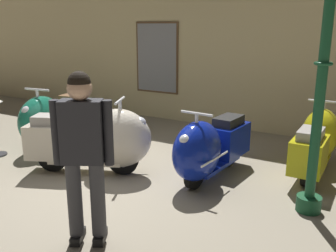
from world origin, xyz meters
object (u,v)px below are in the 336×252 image
(lamppost, at_px, (325,44))
(scooter_0, at_px, (52,119))
(scooter_1, at_px, (99,140))
(visitor_0, at_px, (83,148))
(scooter_3, at_px, (317,141))
(scooter_2, at_px, (207,148))

(lamppost, bearing_deg, scooter_0, 176.68)
(scooter_1, height_order, visitor_0, visitor_0)
(scooter_0, height_order, scooter_3, scooter_0)
(scooter_1, height_order, lamppost, lamppost)
(scooter_2, bearing_deg, scooter_0, -86.00)
(visitor_0, bearing_deg, lamppost, -73.88)
(scooter_2, height_order, scooter_3, scooter_2)
(scooter_3, bearing_deg, scooter_0, 104.85)
(visitor_0, bearing_deg, scooter_3, -55.84)
(scooter_0, distance_m, scooter_3, 4.32)
(scooter_1, bearing_deg, visitor_0, -77.05)
(scooter_1, distance_m, lamppost, 3.15)
(scooter_2, bearing_deg, scooter_3, 138.29)
(scooter_1, height_order, scooter_2, scooter_1)
(lamppost, relative_size, visitor_0, 1.91)
(scooter_2, height_order, visitor_0, visitor_0)
(scooter_1, relative_size, scooter_3, 1.13)
(scooter_0, bearing_deg, scooter_1, 61.25)
(scooter_0, xyz_separation_m, scooter_3, (4.17, 1.11, -0.03))
(scooter_1, height_order, scooter_3, scooter_1)
(scooter_3, bearing_deg, visitor_0, 153.19)
(scooter_2, distance_m, scooter_3, 1.66)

